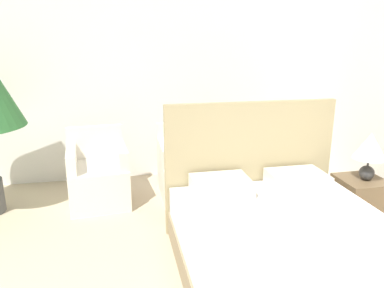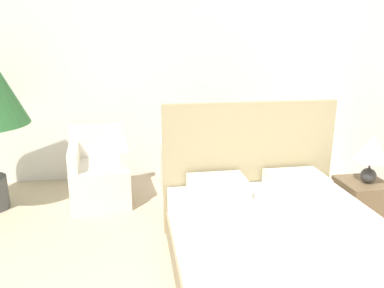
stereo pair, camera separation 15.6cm
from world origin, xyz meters
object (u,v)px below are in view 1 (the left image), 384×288
Objects in this scene: armchair_near_window_left at (98,179)px; nightstand at (359,202)px; table_lamp at (370,149)px; armchair_near_window_right at (187,172)px; bed at (296,257)px.

nightstand is at bearing -27.90° from armchair_near_window_left.
nightstand is 1.06× the size of table_lamp.
table_lamp reaches higher than armchair_near_window_right.
armchair_near_window_left is at bearing 156.90° from table_lamp.
armchair_near_window_right is (1.02, 0.00, 0.00)m from armchair_near_window_left.
table_lamp is at bearing 35.13° from bed.
table_lamp is (2.58, -1.10, 0.53)m from armchair_near_window_left.
armchair_near_window_right is at bearing -5.16° from armchair_near_window_left.
armchair_near_window_right is 1.67× the size of nightstand.
nightstand is at bearing 124.30° from table_lamp.
armchair_near_window_left is 1.02m from armchair_near_window_right.
bed is at bearing -144.87° from table_lamp.
bed is 1.93m from armchair_near_window_right.
table_lamp is (0.02, -0.03, 0.56)m from nightstand.
armchair_near_window_right reaches higher than nightstand.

